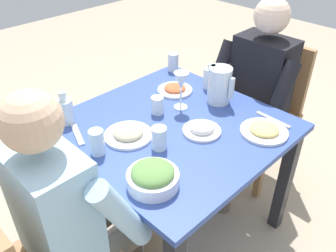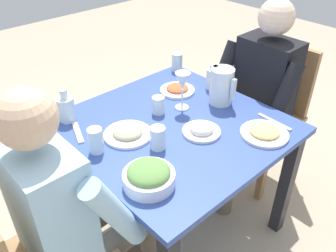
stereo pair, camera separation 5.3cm
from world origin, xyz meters
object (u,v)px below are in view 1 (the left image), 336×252
(salad_bowl, at_px, (153,176))
(water_glass_near_left, at_px, (173,62))
(water_glass_center, at_px, (97,142))
(dining_table, at_px, (173,142))
(diner_far, at_px, (251,95))
(wine_glass, at_px, (181,83))
(water_glass_far_left, at_px, (157,105))
(water_glass_near_right, at_px, (210,78))
(plate_fries, at_px, (264,130))
(plate_beans, at_px, (128,134))
(oil_carafe, at_px, (65,112))
(plate_rice_curry, at_px, (175,89))
(water_pitcher, at_px, (219,85))
(water_glass_far_right, at_px, (159,138))
(plate_yoghurt, at_px, (202,129))
(chair_far, at_px, (266,104))
(diner_near, at_px, (80,209))

(salad_bowl, height_order, water_glass_near_left, water_glass_near_left)
(water_glass_center, bearing_deg, dining_table, 79.28)
(water_glass_near_left, bearing_deg, diner_far, 19.85)
(wine_glass, bearing_deg, water_glass_center, -89.17)
(water_glass_far_left, bearing_deg, dining_table, -7.62)
(water_glass_near_left, relative_size, wine_glass, 0.55)
(water_glass_near_right, bearing_deg, plate_fries, -19.52)
(plate_beans, bearing_deg, oil_carafe, -155.97)
(plate_rice_curry, bearing_deg, water_glass_far_left, -66.89)
(dining_table, height_order, plate_fries, plate_fries)
(diner_far, xyz_separation_m, plate_fries, (0.30, -0.35, 0.07))
(water_pitcher, relative_size, plate_fries, 0.87)
(water_glass_far_right, height_order, water_glass_center, water_glass_center)
(plate_fries, height_order, wine_glass, wine_glass)
(plate_beans, relative_size, plate_rice_curry, 1.16)
(plate_beans, bearing_deg, water_glass_center, -89.61)
(plate_yoghurt, bearing_deg, plate_beans, -129.02)
(dining_table, bearing_deg, plate_fries, 35.38)
(plate_fries, xyz_separation_m, water_glass_far_left, (-0.47, -0.23, 0.03))
(plate_fries, relative_size, plate_beans, 0.99)
(diner_far, relative_size, oil_carafe, 7.14)
(diner_far, distance_m, oil_carafe, 1.03)
(water_glass_center, bearing_deg, salad_bowl, 6.07)
(plate_rice_curry, height_order, water_glass_near_right, water_glass_near_right)
(water_glass_near_right, relative_size, water_glass_far_left, 1.29)
(plate_yoghurt, distance_m, plate_beans, 0.33)
(salad_bowl, xyz_separation_m, water_glass_near_right, (-0.35, 0.75, 0.02))
(dining_table, xyz_separation_m, water_glass_far_right, (0.08, -0.17, 0.16))
(water_pitcher, distance_m, water_glass_center, 0.71)
(wine_glass, bearing_deg, plate_beans, -88.95)
(dining_table, distance_m, water_glass_center, 0.42)
(plate_fries, bearing_deg, plate_yoghurt, -136.08)
(salad_bowl, bearing_deg, wine_glass, 122.94)
(salad_bowl, xyz_separation_m, oil_carafe, (-0.60, -0.00, 0.01))
(water_pitcher, height_order, plate_fries, water_pitcher)
(wine_glass, relative_size, oil_carafe, 1.19)
(chair_far, distance_m, diner_near, 1.39)
(water_pitcher, xyz_separation_m, plate_beans, (-0.09, -0.53, -0.08))
(wine_glass, bearing_deg, plate_yoghurt, -22.29)
(water_glass_near_right, height_order, wine_glass, wine_glass)
(diner_far, bearing_deg, water_glass_near_right, -131.40)
(diner_far, bearing_deg, oil_carafe, -114.06)
(chair_far, xyz_separation_m, plate_yoghurt, (0.09, -0.75, 0.22))
(water_glass_far_right, bearing_deg, salad_bowl, -49.73)
(water_glass_far_left, distance_m, water_glass_near_left, 0.50)
(plate_beans, bearing_deg, water_glass_near_right, 93.95)
(plate_rice_curry, bearing_deg, water_pitcher, 19.48)
(water_glass_far_right, bearing_deg, diner_far, 92.87)
(chair_far, xyz_separation_m, oil_carafe, (-0.42, -1.14, 0.26))
(water_glass_near_left, bearing_deg, plate_rice_curry, -43.49)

